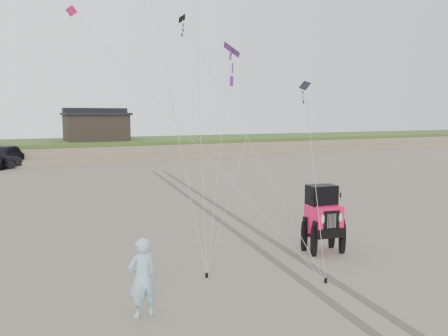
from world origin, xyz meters
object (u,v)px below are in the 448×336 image
(truck_c, at_px, (1,157))
(jeep, at_px, (323,226))
(cabin, at_px, (96,126))
(man, at_px, (142,278))

(truck_c, relative_size, jeep, 1.32)
(cabin, relative_size, jeep, 1.41)
(truck_c, xyz_separation_m, man, (2.93, -31.87, -0.01))
(cabin, bearing_deg, truck_c, -146.27)
(jeep, bearing_deg, man, -155.94)
(jeep, bearing_deg, cabin, 98.91)
(cabin, relative_size, man, 3.72)
(truck_c, bearing_deg, man, -57.04)
(cabin, bearing_deg, man, -98.85)
(cabin, relative_size, truck_c, 1.06)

